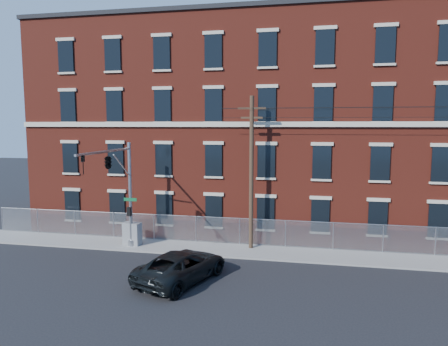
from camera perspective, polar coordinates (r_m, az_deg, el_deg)
name	(u,v)px	position (r m, az deg, el deg)	size (l,w,h in m)	color
ground	(201,278)	(23.15, -3.26, -14.25)	(140.00, 140.00, 0.00)	black
sidewalk	(413,261)	(27.95, 24.72, -11.02)	(65.00, 3.00, 0.12)	gray
mill_building	(390,126)	(35.45, 22.04, 6.01)	(55.30, 14.32, 16.30)	maroon
chain_link_fence	(409,239)	(28.90, 24.22, -8.37)	(59.06, 0.06, 1.85)	#A5A8AD
traffic_signal_mast	(114,172)	(25.96, -15.02, 0.09)	(0.90, 6.75, 7.00)	#9EA0A5
utility_pole_near	(251,170)	(26.91, 3.81, 0.42)	(1.80, 0.28, 10.00)	#3F2E1F
pickup_truck	(182,266)	(22.53, -5.87, -12.69)	(2.67, 5.80, 1.61)	black
utility_cabinet	(132,234)	(29.08, -12.58, -8.18)	(1.23, 0.61, 1.53)	slate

